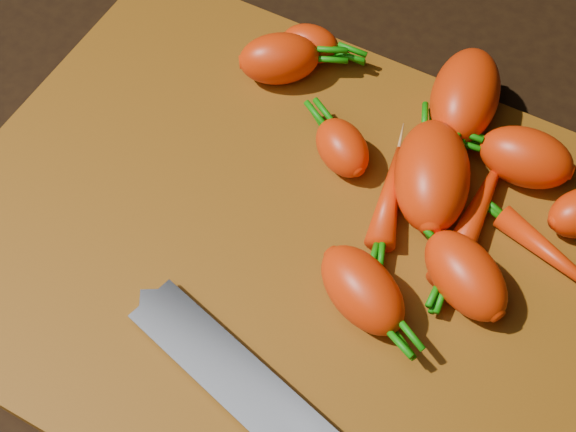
% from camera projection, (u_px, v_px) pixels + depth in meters
% --- Properties ---
extents(ground, '(2.00, 2.00, 0.01)m').
position_uv_depth(ground, '(282.00, 250.00, 0.61)').
color(ground, black).
extents(cutting_board, '(0.50, 0.40, 0.01)m').
position_uv_depth(cutting_board, '(282.00, 243.00, 0.60)').
color(cutting_board, brown).
rests_on(cutting_board, ground).
extents(carrot_0, '(0.08, 0.07, 0.04)m').
position_uv_depth(carrot_0, '(279.00, 59.00, 0.66)').
color(carrot_0, red).
rests_on(carrot_0, cutting_board).
extents(carrot_1, '(0.06, 0.06, 0.04)m').
position_uv_depth(carrot_1, '(342.00, 148.00, 0.62)').
color(carrot_1, red).
rests_on(carrot_1, cutting_board).
extents(carrot_2, '(0.07, 0.10, 0.05)m').
position_uv_depth(carrot_2, '(465.00, 96.00, 0.63)').
color(carrot_2, red).
rests_on(carrot_2, cutting_board).
extents(carrot_3, '(0.09, 0.11, 0.06)m').
position_uv_depth(carrot_3, '(432.00, 176.00, 0.59)').
color(carrot_3, red).
rests_on(carrot_3, cutting_board).
extents(carrot_4, '(0.08, 0.05, 0.04)m').
position_uv_depth(carrot_4, '(526.00, 157.00, 0.61)').
color(carrot_4, red).
rests_on(carrot_4, cutting_board).
extents(carrot_5, '(0.05, 0.04, 0.03)m').
position_uv_depth(carrot_5, '(311.00, 44.00, 0.68)').
color(carrot_5, red).
rests_on(carrot_5, cutting_board).
extents(carrot_6, '(0.09, 0.08, 0.04)m').
position_uv_depth(carrot_6, '(465.00, 275.00, 0.55)').
color(carrot_6, red).
rests_on(carrot_6, cutting_board).
extents(carrot_7, '(0.03, 0.13, 0.03)m').
position_uv_depth(carrot_7, '(475.00, 214.00, 0.59)').
color(carrot_7, red).
rests_on(carrot_7, cutting_board).
extents(carrot_8, '(0.11, 0.05, 0.02)m').
position_uv_depth(carrot_8, '(561.00, 262.00, 0.57)').
color(carrot_8, red).
rests_on(carrot_8, cutting_board).
extents(carrot_9, '(0.05, 0.09, 0.02)m').
position_uv_depth(carrot_9, '(390.00, 194.00, 0.60)').
color(carrot_9, red).
rests_on(carrot_9, cutting_board).
extents(carrot_11, '(0.09, 0.07, 0.04)m').
position_uv_depth(carrot_11, '(362.00, 290.00, 0.55)').
color(carrot_11, red).
rests_on(carrot_11, cutting_board).
extents(knife, '(0.35, 0.12, 0.02)m').
position_uv_depth(knife, '(283.00, 421.00, 0.51)').
color(knife, gray).
rests_on(knife, cutting_board).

